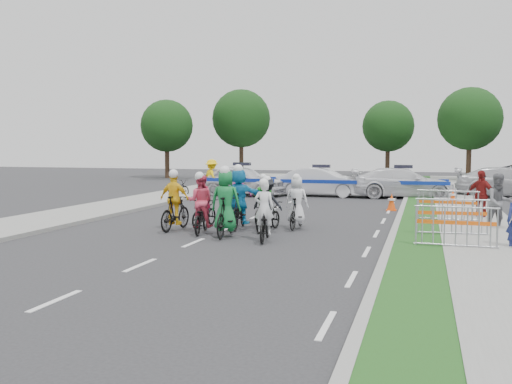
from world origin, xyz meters
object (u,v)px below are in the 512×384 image
(rider_1, at_px, (226,209))
(tree_1, at_px, (470,119))
(rider_8, at_px, (264,205))
(rider_9, at_px, (239,203))
(rider_2, at_px, (201,210))
(barrier_0, at_px, (456,229))
(tree_0, at_px, (167,126))
(spectator_2, at_px, (481,195))
(rider_7, at_px, (297,207))
(barrier_2, at_px, (448,207))
(parked_bike, at_px, (178,188))
(tree_3, at_px, (241,119))
(rider_0, at_px, (265,220))
(rider_4, at_px, (268,209))
(cone_1, at_px, (453,197))
(marshal_hiviz, at_px, (212,177))
(rider_6, at_px, (204,210))
(rider_5, at_px, (239,202))
(spectator_1, at_px, (499,202))
(barrier_1, at_px, (452,219))
(police_car_0, at_px, (242,181))
(rider_3, at_px, (175,207))
(civilian_sedan, at_px, (509,183))
(police_car_1, at_px, (321,182))
(cone_0, at_px, (392,202))
(police_car_2, at_px, (403,183))
(tree_4, at_px, (388,126))

(rider_1, distance_m, tree_1, 30.21)
(rider_8, relative_size, rider_9, 0.97)
(rider_2, bearing_deg, barrier_0, 161.75)
(tree_0, bearing_deg, spectator_2, -43.69)
(rider_7, relative_size, barrier_2, 0.87)
(parked_bike, xyz_separation_m, tree_3, (-2.65, 18.84, 4.46))
(rider_0, bearing_deg, rider_4, -85.22)
(rider_4, height_order, cone_1, rider_4)
(marshal_hiviz, bearing_deg, rider_2, 151.90)
(rider_6, bearing_deg, parked_bike, -57.22)
(rider_4, xyz_separation_m, rider_5, (-0.95, 0.08, 0.18))
(rider_1, bearing_deg, marshal_hiviz, -71.89)
(cone_1, relative_size, tree_3, 0.10)
(spectator_1, height_order, marshal_hiviz, marshal_hiviz)
(rider_4, relative_size, barrier_1, 0.87)
(rider_7, xyz_separation_m, cone_1, (5.06, 9.16, -0.34))
(rider_2, distance_m, barrier_2, 8.36)
(rider_9, relative_size, tree_0, 0.28)
(rider_5, height_order, police_car_0, rider_5)
(tree_0, bearing_deg, rider_3, -64.23)
(rider_8, xyz_separation_m, tree_3, (-9.82, 27.90, 4.26))
(civilian_sedan, bearing_deg, rider_6, 146.72)
(police_car_1, distance_m, cone_0, 6.90)
(rider_7, height_order, police_car_2, rider_7)
(rider_0, height_order, rider_6, rider_0)
(marshal_hiviz, bearing_deg, cone_0, -163.52)
(police_car_1, bearing_deg, police_car_0, 104.56)
(rider_3, height_order, rider_9, rider_3)
(rider_6, relative_size, civilian_sedan, 0.32)
(rider_5, height_order, tree_1, tree_1)
(rider_2, distance_m, police_car_0, 12.91)
(rider_2, xyz_separation_m, rider_3, (-0.98, 0.30, 0.04))
(police_car_1, distance_m, police_car_2, 4.11)
(rider_5, xyz_separation_m, marshal_hiviz, (-5.21, 11.25, 0.10))
(rider_2, distance_m, rider_6, 1.33)
(rider_3, distance_m, police_car_1, 13.33)
(rider_9, xyz_separation_m, cone_1, (7.26, 8.24, -0.34))
(rider_7, bearing_deg, spectator_1, -165.43)
(parked_bike, relative_size, tree_0, 0.26)
(police_car_1, height_order, cone_0, police_car_1)
(spectator_1, xyz_separation_m, barrier_1, (-1.45, -1.90, -0.32))
(barrier_1, bearing_deg, rider_8, 167.56)
(spectator_1, bearing_deg, rider_4, 179.81)
(rider_8, xyz_separation_m, rider_9, (-0.92, 0.15, 0.04))
(police_car_2, bearing_deg, civilian_sedan, -79.42)
(tree_1, bearing_deg, marshal_hiviz, -130.90)
(spectator_2, distance_m, tree_0, 30.36)
(tree_4, bearing_deg, tree_3, -170.54)
(rider_9, height_order, cone_1, rider_9)
(rider_1, bearing_deg, rider_7, -132.40)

